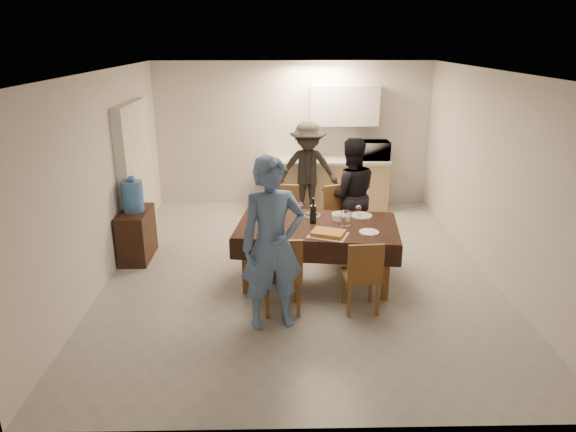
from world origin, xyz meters
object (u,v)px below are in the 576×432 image
person_near (273,244)px  dining_table (317,227)px  microwave (373,150)px  person_kitchen (308,170)px  water_jug (133,196)px  console (137,235)px  savoury_tart (328,233)px  wine_bottle (313,211)px  person_far (350,195)px  water_pitcher (346,218)px

person_near → dining_table: bearing=47.9°
microwave → person_kitchen: size_ratio=0.35×
water_jug → person_near: (1.94, -1.82, 0.02)m
dining_table → person_near: 1.20m
console → savoury_tart: bearing=-24.0°
console → savoury_tart: savoury_tart is taller
water_jug → wine_bottle: bearing=-16.5°
water_jug → person_far: person_far is taller
console → water_jug: size_ratio=1.80×
console → dining_table: bearing=-17.2°
person_near → person_far: bearing=47.9°
water_jug → microwave: microwave is taller
dining_table → person_far: person_far is taller
water_jug → person_near: bearing=-43.2°
wine_bottle → person_far: 1.17m
dining_table → person_near: size_ratio=1.12×
console → water_jug: bearing=0.0°
wine_bottle → microwave: size_ratio=0.56×
dining_table → person_far: 1.19m
wine_bottle → dining_table: bearing=-45.0°
water_pitcher → person_near: bearing=-132.0°
wine_bottle → person_kitchen: bearing=88.3°
savoury_tart → person_far: person_far is taller
water_jug → person_kitchen: 3.09m
savoury_tart → console: bearing=156.0°
person_far → water_jug: bearing=1.2°
water_pitcher → person_far: 1.12m
person_near → microwave: bearing=52.1°
savoury_tart → person_near: (-0.65, -0.67, 0.14)m
savoury_tart → person_far: (0.45, 1.43, 0.03)m
water_pitcher → person_near: 1.35m
water_jug → water_pitcher: bearing=-16.1°
wine_bottle → savoury_tart: (0.15, -0.43, -0.14)m
savoury_tart → microwave: (1.11, 3.39, 0.27)m
wine_bottle → water_pitcher: wine_bottle is taller
water_pitcher → person_kitchen: size_ratio=0.11×
dining_table → savoury_tart: (0.10, -0.38, 0.06)m
dining_table → console: (-2.49, 0.77, -0.38)m
water_pitcher → microwave: (0.86, 3.06, 0.20)m
savoury_tart → person_near: 0.94m
wine_bottle → person_far: (0.60, 1.00, -0.10)m
water_pitcher → person_far: bearing=79.7°
wine_bottle → person_kitchen: size_ratio=0.20×
wine_bottle → savoury_tart: 0.48m
water_pitcher → person_kitchen: 2.63m
person_near → person_far: (1.10, 2.10, -0.11)m
microwave → person_kitchen: (-1.19, -0.45, -0.25)m
savoury_tart → person_kitchen: size_ratio=0.27×
dining_table → wine_bottle: 0.21m
console → water_pitcher: size_ratio=4.08×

